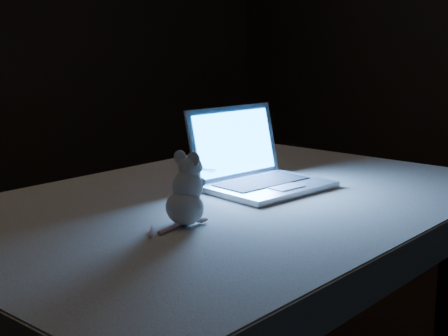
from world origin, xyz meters
TOP-DOWN VIEW (x-y plane):
  - tablecloth at (0.08, -0.48)m, footprint 1.79×1.35m
  - laptop at (0.30, -0.40)m, footprint 0.40×0.36m
  - plush_mouse at (-0.09, -0.58)m, footprint 0.16×0.16m

SIDE VIEW (x-z plane):
  - tablecloth at x=0.08m, z-range 0.73..0.83m
  - plush_mouse at x=-0.09m, z-range 0.83..1.00m
  - laptop at x=0.30m, z-range 0.83..1.06m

